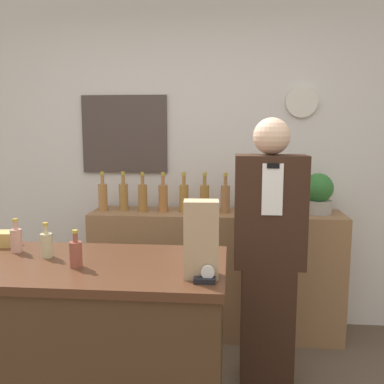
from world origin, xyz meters
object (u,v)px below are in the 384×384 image
at_px(shopkeeper, 268,256).
at_px(tape_dispenser, 206,277).
at_px(paper_bag, 201,239).
at_px(potted_plant, 318,193).

bearing_deg(shopkeeper, tape_dispenser, -111.20).
distance_m(paper_bag, tape_dispenser, 0.16).
bearing_deg(tape_dispenser, paper_bag, 110.24).
relative_size(potted_plant, tape_dispenser, 3.39).
relative_size(paper_bag, tape_dispenser, 3.71).
height_order(potted_plant, tape_dispenser, potted_plant).
xyz_separation_m(paper_bag, tape_dispenser, (0.02, -0.07, -0.14)).
distance_m(shopkeeper, tape_dispenser, 0.94).
bearing_deg(paper_bag, tape_dispenser, -69.76).
bearing_deg(tape_dispenser, shopkeeper, 68.80).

